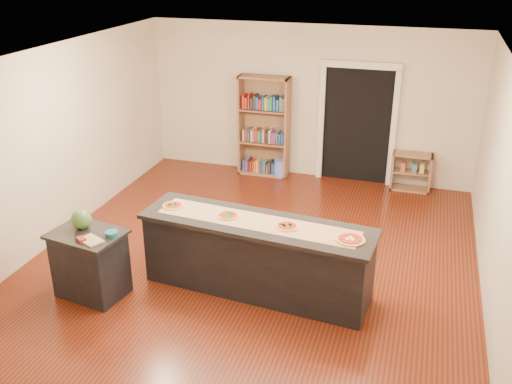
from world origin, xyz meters
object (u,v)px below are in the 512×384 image
(kitchen_island, at_px, (257,256))
(waste_bin, at_px, (281,168))
(bookshelf, at_px, (264,127))
(low_shelf, at_px, (411,172))
(watermelon, at_px, (81,219))
(side_counter, at_px, (90,263))

(kitchen_island, distance_m, waste_bin, 3.88)
(kitchen_island, distance_m, bookshelf, 4.03)
(kitchen_island, relative_size, bookshelf, 1.55)
(bookshelf, xyz_separation_m, waste_bin, (0.35, -0.06, -0.77))
(low_shelf, height_order, watermelon, watermelon)
(waste_bin, bearing_deg, low_shelf, 1.94)
(kitchen_island, height_order, watermelon, watermelon)
(low_shelf, distance_m, waste_bin, 2.38)
(side_counter, distance_m, bookshelf, 4.67)
(kitchen_island, distance_m, watermelon, 2.20)
(side_counter, distance_m, waste_bin, 4.68)
(side_counter, bearing_deg, bookshelf, 88.30)
(side_counter, relative_size, waste_bin, 2.57)
(watermelon, bearing_deg, bookshelf, 77.21)
(bookshelf, bearing_deg, side_counter, -101.15)
(bookshelf, distance_m, low_shelf, 2.79)
(kitchen_island, height_order, bookshelf, bookshelf)
(side_counter, height_order, low_shelf, side_counter)
(low_shelf, bearing_deg, kitchen_island, -113.46)
(waste_bin, xyz_separation_m, watermelon, (-1.37, -4.40, 0.81))
(bookshelf, relative_size, waste_bin, 5.56)
(side_counter, bearing_deg, waste_bin, 83.89)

